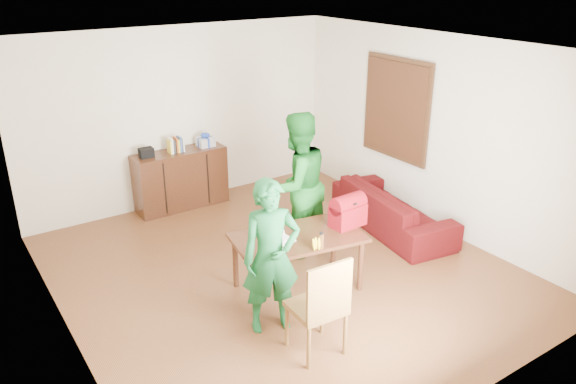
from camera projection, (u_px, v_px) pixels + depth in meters
room at (277, 168)px, 6.54m from camera, size 5.20×5.70×2.90m
table at (298, 242)px, 6.34m from camera, size 1.57×1.06×0.68m
chair at (317, 324)px, 5.39m from camera, size 0.51×0.49×1.06m
person_near at (271, 257)px, 5.58m from camera, size 0.69×0.55×1.64m
person_far at (297, 185)px, 7.04m from camera, size 0.96×0.78×1.87m
laptop at (280, 238)px, 6.16m from camera, size 0.31×0.23×0.21m
bananas at (316, 247)px, 6.00m from camera, size 0.15×0.10×0.05m
bottle at (321, 240)px, 6.01m from camera, size 0.07×0.07×0.19m
red_bag at (348, 214)px, 6.51m from camera, size 0.42×0.26×0.30m
sofa at (392, 209)px, 7.93m from camera, size 1.11×2.15×0.60m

